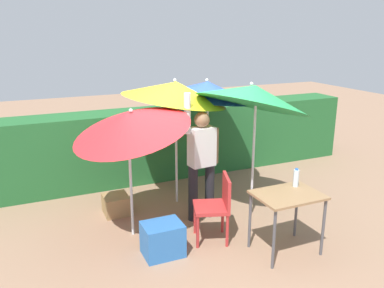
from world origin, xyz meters
TOP-DOWN VIEW (x-y plane):
  - ground_plane at (0.00, 0.00)m, footprint 24.00×24.00m
  - hedge_row at (0.00, 2.03)m, footprint 8.00×0.70m
  - umbrella_rainbow at (0.80, -0.02)m, footprint 1.68×1.64m
  - umbrella_orange at (0.61, 1.07)m, footprint 1.60×1.58m
  - umbrella_yellow at (-0.05, 0.82)m, footprint 1.63×1.61m
  - umbrella_navy at (-0.98, 0.01)m, footprint 1.57×1.53m
  - person_vendor at (0.07, 0.12)m, footprint 0.56×0.25m
  - chair_plastic at (-0.02, -0.53)m, footprint 0.56×0.56m
  - cooler_box at (-0.79, -0.59)m, footprint 0.48×0.38m
  - crate_cardboard at (-1.05, 0.76)m, footprint 0.36×0.39m
  - folding_table at (0.65, -1.13)m, footprint 0.80×0.60m
  - bottle_water at (0.88, -0.97)m, footprint 0.07×0.07m

SIDE VIEW (x-z plane):
  - ground_plane at x=0.00m, z-range 0.00..0.00m
  - crate_cardboard at x=-1.05m, z-range 0.00..0.29m
  - cooler_box at x=-0.79m, z-range 0.00..0.42m
  - chair_plastic at x=-0.02m, z-range 0.07..0.96m
  - hedge_row at x=0.00m, z-range 0.00..1.29m
  - folding_table at x=0.65m, z-range 0.29..1.07m
  - bottle_water at x=0.88m, z-range 0.77..1.01m
  - person_vendor at x=0.07m, z-range -0.01..1.87m
  - umbrella_navy at x=-0.98m, z-range 0.60..2.56m
  - umbrella_orange at x=0.61m, z-range 0.75..2.73m
  - umbrella_yellow at x=-0.05m, z-range 0.76..2.84m
  - umbrella_rainbow at x=0.80m, z-range 0.68..2.93m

